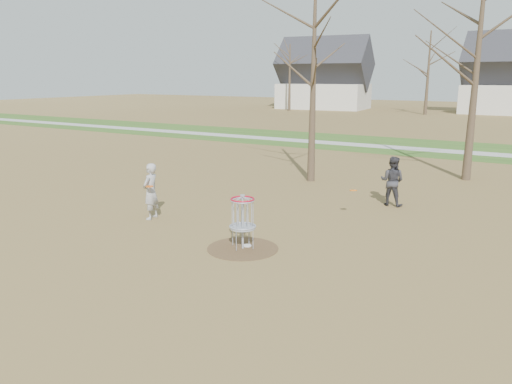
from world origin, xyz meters
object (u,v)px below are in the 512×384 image
player_standing (151,191)px  disc_grounded (247,246)px  disc_golf_basket (243,214)px  player_throwing (392,181)px

player_standing → disc_grounded: player_standing is taller
disc_grounded → disc_golf_basket: bearing=-91.7°
disc_golf_basket → disc_grounded: bearing=88.3°
player_standing → disc_grounded: size_ratio=7.73×
player_throwing → disc_golf_basket: 6.49m
player_standing → player_throwing: bearing=123.3°
player_throwing → disc_grounded: 6.35m
player_standing → disc_golf_basket: size_ratio=1.26×
disc_golf_basket → player_standing: bearing=167.0°
player_standing → player_throwing: size_ratio=1.03×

